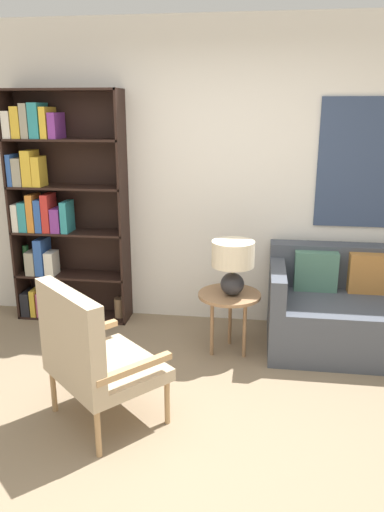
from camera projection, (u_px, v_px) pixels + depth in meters
name	position (u px, v px, depth m)	size (l,w,h in m)	color
ground_plane	(172.00, 452.00, 2.94)	(14.00, 14.00, 0.00)	#847056
wall_back	(213.00, 177.00, 4.48)	(6.40, 0.08, 2.70)	white
bookshelf	(53.00, 207.00, 4.58)	(1.06, 0.30, 2.11)	black
armchair	(89.00, 352.00, 3.06)	(0.88, 0.88, 0.94)	tan
couch	(370.00, 311.00, 4.15)	(1.67, 0.87, 0.82)	#474C56
side_table	(229.00, 300.00, 4.03)	(0.51, 0.51, 0.51)	#99704C
table_lamp	(233.00, 260.00, 3.91)	(0.34, 0.34, 0.44)	#2D2D33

